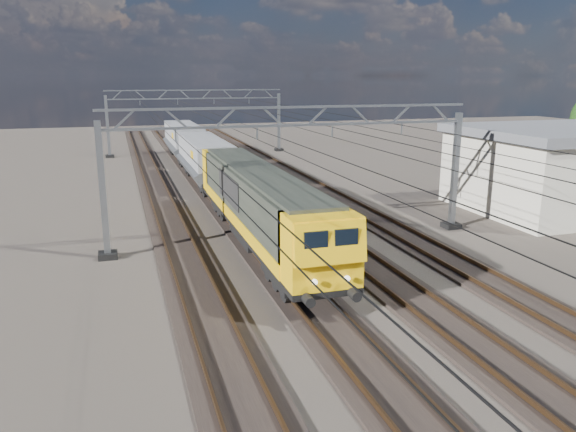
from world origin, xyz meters
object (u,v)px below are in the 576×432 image
object	(u,v)px
catenary_gantry_mid	(295,169)
locomotive	(259,202)
hopper_wagon_mid	(184,139)
hopper_wagon_lead	(205,157)
catenary_gantry_far	(197,119)

from	to	relation	value
catenary_gantry_mid	locomotive	distance (m)	2.55
locomotive	hopper_wagon_mid	world-z (taller)	locomotive
catenary_gantry_mid	hopper_wagon_lead	bearing A→B (deg)	96.49
catenary_gantry_far	locomotive	xyz separation A→B (m)	(-2.00, -36.12, -1.58)
catenary_gantry_mid	hopper_wagon_lead	size ratio (longest dim) A/B	1.53
catenary_gantry_far	hopper_wagon_lead	bearing A→B (deg)	-96.20
hopper_wagon_mid	catenary_gantry_far	bearing A→B (deg)	64.67
catenary_gantry_mid	locomotive	xyz separation A→B (m)	(-2.00, -0.12, -1.58)
catenary_gantry_mid	hopper_wagon_lead	xyz separation A→B (m)	(-2.00, 17.57, -1.67)
catenary_gantry_mid	catenary_gantry_far	world-z (taller)	same
hopper_wagon_lead	hopper_wagon_mid	bearing A→B (deg)	90.00
hopper_wagon_mid	catenary_gantry_mid	bearing A→B (deg)	-86.40
hopper_wagon_lead	catenary_gantry_mid	bearing A→B (deg)	-83.51
catenary_gantry_far	hopper_wagon_lead	world-z (taller)	catenary_gantry_far
catenary_gantry_mid	hopper_wagon_mid	world-z (taller)	catenary_gantry_mid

